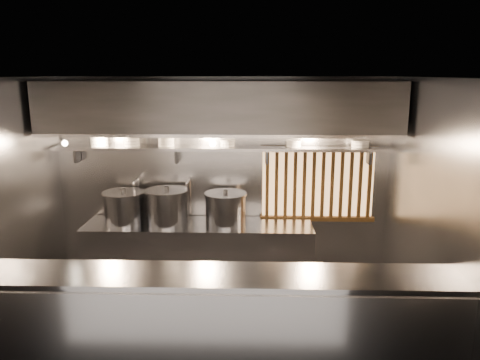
{
  "coord_description": "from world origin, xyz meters",
  "views": [
    {
      "loc": [
        0.42,
        -4.74,
        2.84
      ],
      "look_at": [
        0.27,
        0.55,
        1.63
      ],
      "focal_mm": 35.0,
      "sensor_mm": 36.0,
      "label": 1
    }
  ],
  "objects_px": {
    "pendant_bulb": "(213,143)",
    "stock_pot_left": "(124,207)",
    "stock_pot_right": "(226,208)",
    "heat_lamp": "(63,138)",
    "stock_pot_mid": "(167,207)"
  },
  "relations": [
    {
      "from": "pendant_bulb",
      "to": "stock_pot_mid",
      "type": "xyz_separation_m",
      "value": [
        -0.6,
        -0.07,
        -0.83
      ]
    },
    {
      "from": "stock_pot_mid",
      "to": "stock_pot_right",
      "type": "xyz_separation_m",
      "value": [
        0.77,
        0.01,
        -0.02
      ]
    },
    {
      "from": "pendant_bulb",
      "to": "stock_pot_mid",
      "type": "bearing_deg",
      "value": -173.31
    },
    {
      "from": "pendant_bulb",
      "to": "stock_pot_left",
      "type": "bearing_deg",
      "value": -176.86
    },
    {
      "from": "stock_pot_right",
      "to": "stock_pot_left",
      "type": "bearing_deg",
      "value": 179.97
    },
    {
      "from": "stock_pot_mid",
      "to": "stock_pot_right",
      "type": "distance_m",
      "value": 0.77
    },
    {
      "from": "stock_pot_mid",
      "to": "pendant_bulb",
      "type": "bearing_deg",
      "value": 6.69
    },
    {
      "from": "heat_lamp",
      "to": "stock_pot_left",
      "type": "distance_m",
      "value": 1.17
    },
    {
      "from": "pendant_bulb",
      "to": "stock_pot_left",
      "type": "xyz_separation_m",
      "value": [
        -1.18,
        -0.06,
        -0.85
      ]
    },
    {
      "from": "stock_pot_mid",
      "to": "stock_pot_left",
      "type": "bearing_deg",
      "value": 179.37
    },
    {
      "from": "stock_pot_left",
      "to": "stock_pot_mid",
      "type": "relative_size",
      "value": 0.95
    },
    {
      "from": "stock_pot_right",
      "to": "heat_lamp",
      "type": "bearing_deg",
      "value": -171.75
    },
    {
      "from": "heat_lamp",
      "to": "pendant_bulb",
      "type": "bearing_deg",
      "value": 11.0
    },
    {
      "from": "stock_pot_left",
      "to": "stock_pot_mid",
      "type": "distance_m",
      "value": 0.57
    },
    {
      "from": "pendant_bulb",
      "to": "stock_pot_right",
      "type": "distance_m",
      "value": 0.87
    }
  ]
}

